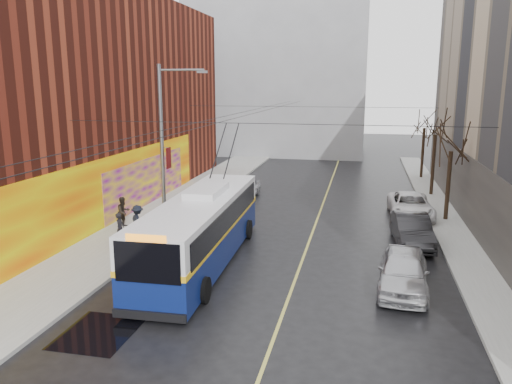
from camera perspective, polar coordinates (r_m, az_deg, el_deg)
ground at (r=16.97m, az=-3.18°, el=-15.93°), size 140.00×140.00×0.00m
sidewalk_left at (r=30.09m, az=-11.86°, el=-3.31°), size 4.00×60.00×0.15m
sidewalk_right at (r=28.01m, az=21.97°, el=-5.12°), size 2.00×60.00×0.15m
lane_line at (r=29.62m, az=6.86°, el=-3.52°), size 0.12×50.00×0.01m
building_left at (r=34.77m, az=-23.29°, el=9.59°), size 12.11×36.00×14.00m
building_far at (r=60.25m, az=2.72°, el=13.19°), size 20.50×12.10×18.00m
streetlight_pole at (r=26.63m, az=-10.38°, el=5.23°), size 2.65×0.60×9.00m
catenary_wires at (r=29.96m, az=-0.48°, el=8.88°), size 18.00×60.00×0.22m
tree_near at (r=30.95m, az=21.50°, el=5.78°), size 3.20×3.20×6.40m
tree_mid at (r=37.83m, az=19.90°, el=7.35°), size 3.20×3.20×6.68m
tree_far at (r=44.77m, az=18.76°, el=7.94°), size 3.20×3.20×6.57m
puddle at (r=17.80m, az=-17.57°, el=-15.08°), size 2.31×2.74×0.01m
pigeons_flying at (r=25.13m, az=-2.31°, el=10.07°), size 1.62×2.32×0.31m
trolleybus at (r=22.61m, az=-6.29°, el=-4.20°), size 3.17×12.50×5.88m
parked_car_a at (r=20.70m, az=16.49°, el=-8.65°), size 2.26×4.85×1.61m
parked_car_b at (r=26.47m, az=17.38°, el=-4.17°), size 2.00×4.85×1.56m
parked_car_c at (r=31.84m, az=17.23°, el=-1.51°), size 2.66×5.41×1.48m
following_car at (r=35.73m, az=-1.32°, el=0.42°), size 1.85×4.11×1.37m
pedestrian_a at (r=25.84m, az=-15.27°, el=-4.06°), size 0.44×0.62×1.59m
pedestrian_b at (r=28.85m, az=-14.90°, el=-2.22°), size 0.93×1.02×1.71m
pedestrian_c at (r=26.67m, az=-13.35°, el=-3.29°), size 1.26×1.23×1.73m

